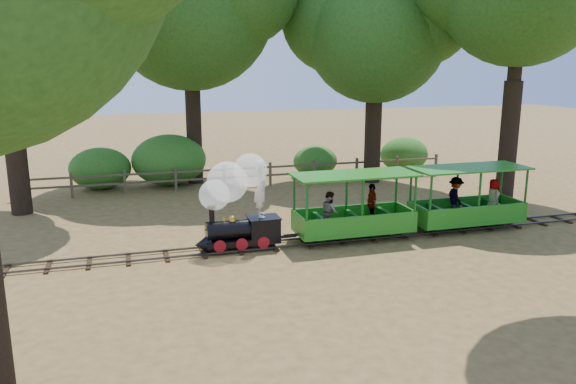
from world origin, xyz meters
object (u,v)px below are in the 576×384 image
object	(u,v)px
fence	(247,173)
carriage_front	(353,214)
carriage_rear	(467,203)
locomotive	(236,195)

from	to	relation	value
fence	carriage_front	bearing A→B (deg)	-79.73
carriage_front	fence	world-z (taller)	carriage_front
carriage_rear	fence	xyz separation A→B (m)	(-5.35, 7.98, -0.25)
carriage_front	fence	distance (m)	8.13
carriage_rear	locomotive	bearing A→B (deg)	179.57
locomotive	carriage_front	distance (m)	3.57
locomotive	carriage_front	size ratio (longest dim) A/B	0.76
carriage_front	locomotive	bearing A→B (deg)	178.89
carriage_front	fence	xyz separation A→B (m)	(-1.45, 7.99, -0.22)
carriage_rear	fence	distance (m)	9.61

